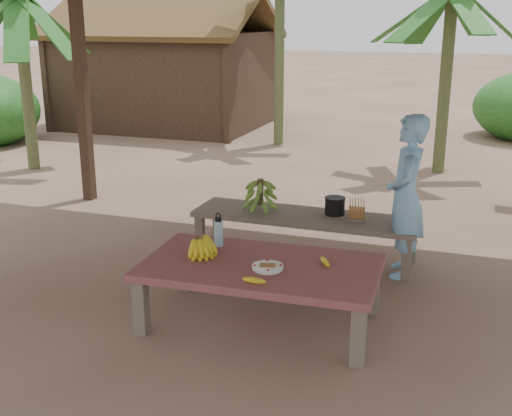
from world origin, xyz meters
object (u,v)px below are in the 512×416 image
(work_table, at_px, (261,272))
(woman, at_px, (406,197))
(bench, at_px, (305,220))
(water_flask, at_px, (219,232))
(cooking_pot, at_px, (335,206))
(plate, at_px, (268,267))
(ripe_banana_bunch, at_px, (198,245))

(work_table, height_order, woman, woman)
(bench, distance_m, water_flask, 1.31)
(bench, height_order, cooking_pot, cooking_pot)
(cooking_pot, relative_size, woman, 0.13)
(bench, bearing_deg, plate, -84.74)
(water_flask, bearing_deg, plate, -33.82)
(bench, distance_m, plate, 1.60)
(ripe_banana_bunch, relative_size, plate, 1.21)
(bench, bearing_deg, woman, -6.27)
(ripe_banana_bunch, bearing_deg, plate, -9.57)
(bench, height_order, plate, plate)
(ripe_banana_bunch, distance_m, woman, 2.00)
(cooking_pot, bearing_deg, ripe_banana_bunch, -115.18)
(work_table, xyz_separation_m, ripe_banana_bunch, (-0.53, 0.01, 0.15))
(water_flask, distance_m, woman, 1.78)
(plate, bearing_deg, cooking_pot, 85.35)
(work_table, bearing_deg, ripe_banana_bunch, 176.44)
(water_flask, height_order, woman, woman)
(work_table, relative_size, woman, 1.22)
(work_table, bearing_deg, bench, 89.40)
(bench, relative_size, water_flask, 7.80)
(work_table, bearing_deg, plate, -49.56)
(ripe_banana_bunch, bearing_deg, work_table, -1.07)
(cooking_pot, distance_m, woman, 0.76)
(ripe_banana_bunch, height_order, water_flask, water_flask)
(work_table, distance_m, plate, 0.15)
(work_table, distance_m, cooking_pot, 1.63)
(ripe_banana_bunch, height_order, cooking_pot, ripe_banana_bunch)
(plate, bearing_deg, bench, 94.90)
(bench, bearing_deg, cooking_pot, 21.86)
(ripe_banana_bunch, bearing_deg, bench, 72.26)
(work_table, height_order, bench, work_table)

